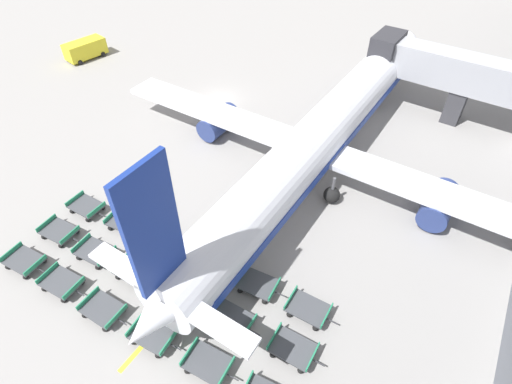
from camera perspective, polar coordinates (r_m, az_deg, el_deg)
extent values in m
plane|color=gray|center=(44.49, -5.27, 13.08)|extent=(500.00, 500.00, 0.00)
cube|color=#A8AAB2|center=(43.20, 27.97, 14.72)|extent=(15.95, 3.30, 3.17)
cube|color=#2D2D33|center=(44.52, 18.01, 18.38)|extent=(2.56, 4.07, 3.80)
cube|color=#38383D|center=(44.60, 26.61, 11.11)|extent=(1.70, 2.45, 3.35)
cylinder|color=silver|center=(33.73, 9.74, 8.65)|extent=(4.51, 39.08, 3.94)
sphere|color=silver|center=(50.37, 19.92, 18.85)|extent=(3.74, 3.74, 3.74)
cone|color=silver|center=(22.34, -13.34, -15.91)|extent=(3.81, 4.78, 3.74)
cube|color=navy|center=(18.21, -14.55, -5.16)|extent=(0.32, 2.96, 7.19)
cube|color=silver|center=(22.03, -12.52, -14.05)|extent=(10.94, 1.35, 0.24)
cube|color=silver|center=(33.05, 8.39, 6.13)|extent=(39.07, 3.55, 0.44)
cylinder|color=navy|center=(32.56, 24.60, -1.64)|extent=(2.22, 4.09, 2.16)
cylinder|color=navy|center=(38.39, -5.35, 9.92)|extent=(2.22, 4.09, 2.16)
cube|color=navy|center=(34.12, 9.60, 7.70)|extent=(4.53, 35.18, 0.71)
cylinder|color=#56565B|center=(44.60, 16.38, 13.83)|extent=(0.24, 0.24, 1.75)
sphere|color=black|center=(45.01, 16.16, 12.87)|extent=(1.31, 1.31, 1.31)
cylinder|color=#56565B|center=(31.18, 10.97, 0.76)|extent=(0.24, 0.24, 1.75)
sphere|color=black|center=(31.76, 10.76, -0.41)|extent=(1.31, 1.31, 1.31)
cylinder|color=#56565B|center=(33.00, 1.94, 4.42)|extent=(0.24, 0.24, 1.75)
sphere|color=black|center=(33.55, 1.90, 3.26)|extent=(1.31, 1.31, 1.31)
cube|color=yellow|center=(57.03, -23.23, 18.30)|extent=(2.99, 5.23, 1.88)
cube|color=#1E232D|center=(56.03, -25.47, 17.58)|extent=(1.83, 0.40, 0.66)
sphere|color=black|center=(57.66, -24.88, 17.04)|extent=(0.60, 0.60, 0.60)
sphere|color=black|center=(55.90, -23.85, 16.59)|extent=(0.60, 0.60, 0.60)
sphere|color=black|center=(58.86, -22.13, 18.35)|extent=(0.60, 0.60, 0.60)
sphere|color=black|center=(57.14, -21.04, 17.92)|extent=(0.60, 0.60, 0.60)
cube|color=#424449|center=(31.25, -30.22, -8.42)|extent=(2.60, 1.94, 0.10)
cube|color=#237F56|center=(30.29, -29.00, -9.13)|extent=(0.21, 1.76, 0.32)
cube|color=#237F56|center=(31.94, -31.64, -7.27)|extent=(0.21, 1.76, 0.32)
cube|color=#333338|center=(30.27, -28.34, -9.83)|extent=(0.70, 0.11, 0.06)
sphere|color=black|center=(30.76, -30.04, -10.44)|extent=(0.36, 0.36, 0.36)
sphere|color=black|center=(31.11, -28.02, -8.63)|extent=(0.36, 0.36, 0.36)
sphere|color=black|center=(31.94, -31.92, -9.04)|extent=(0.36, 0.36, 0.36)
sphere|color=black|center=(32.28, -29.94, -7.33)|extent=(0.36, 0.36, 0.36)
cube|color=#424449|center=(28.91, -26.05, -11.48)|extent=(2.59, 1.92, 0.10)
cube|color=#237F56|center=(28.02, -24.58, -12.34)|extent=(0.19, 1.76, 0.32)
cube|color=#237F56|center=(29.51, -27.68, -10.17)|extent=(0.19, 1.76, 0.32)
cube|color=#333338|center=(28.05, -23.85, -13.10)|extent=(0.70, 0.11, 0.06)
sphere|color=black|center=(28.49, -25.77, -13.71)|extent=(0.36, 0.36, 0.36)
sphere|color=black|center=(28.85, -23.63, -11.71)|extent=(0.36, 0.36, 0.36)
sphere|color=black|center=(29.56, -27.98, -12.09)|extent=(0.36, 0.36, 0.36)
sphere|color=black|center=(29.91, -25.88, -10.19)|extent=(0.36, 0.36, 0.36)
cube|color=#424449|center=(26.73, -21.06, -15.31)|extent=(2.52, 1.81, 0.10)
cube|color=#237F56|center=(25.93, -19.33, -16.41)|extent=(0.12, 1.76, 0.32)
cube|color=#237F56|center=(27.23, -22.90, -13.78)|extent=(0.12, 1.76, 0.32)
cube|color=#333338|center=(26.00, -18.54, -17.22)|extent=(0.70, 0.08, 0.06)
sphere|color=black|center=(26.41, -20.73, -17.79)|extent=(0.36, 0.36, 0.36)
sphere|color=black|center=(26.76, -18.40, -15.59)|extent=(0.36, 0.36, 0.36)
sphere|color=black|center=(27.35, -23.26, -15.84)|extent=(0.36, 0.36, 0.36)
sphere|color=black|center=(27.68, -20.98, -13.76)|extent=(0.36, 0.36, 0.36)
cube|color=#424449|center=(25.01, -14.53, -19.04)|extent=(2.62, 1.96, 0.10)
cube|color=#237F56|center=(24.35, -12.28, -20.13)|extent=(0.23, 1.76, 0.32)
cube|color=#237F56|center=(25.35, -16.82, -17.52)|extent=(0.23, 1.76, 0.32)
cube|color=#333338|center=(24.50, -11.38, -20.91)|extent=(0.70, 0.12, 0.06)
sphere|color=black|center=(24.78, -13.82, -21.68)|extent=(0.36, 0.36, 0.36)
sphere|color=black|center=(25.21, -11.66, -19.09)|extent=(0.36, 0.36, 0.36)
sphere|color=black|center=(25.50, -17.07, -19.74)|extent=(0.36, 0.36, 0.36)
sphere|color=black|center=(25.91, -14.89, -17.30)|extent=(0.36, 0.36, 0.36)
cube|color=#424449|center=(23.73, -6.91, -23.06)|extent=(2.60, 1.94, 0.10)
cube|color=#237F56|center=(23.22, -4.25, -24.21)|extent=(0.21, 1.76, 0.32)
cube|color=#237F56|center=(23.91, -9.54, -21.49)|extent=(0.21, 1.76, 0.32)
cube|color=#333338|center=(23.44, -3.30, -24.96)|extent=(0.70, 0.11, 0.06)
sphere|color=black|center=(24.07, -3.91, -22.96)|extent=(0.36, 0.36, 0.36)
sphere|color=black|center=(24.11, -9.77, -23.82)|extent=(0.36, 0.36, 0.36)
sphere|color=black|center=(24.55, -7.64, -21.09)|extent=(0.36, 0.36, 0.36)
sphere|color=black|center=(23.61, 0.23, -25.38)|extent=(0.36, 0.36, 0.36)
cube|color=#424449|center=(32.07, -26.34, -4.97)|extent=(2.59, 1.93, 0.10)
cube|color=#237F56|center=(31.13, -25.04, -5.55)|extent=(0.20, 1.76, 0.32)
cube|color=#237F56|center=(32.74, -27.80, -3.92)|extent=(0.20, 1.76, 0.32)
cube|color=#333338|center=(31.11, -24.40, -6.23)|extent=(0.70, 0.11, 0.06)
sphere|color=black|center=(31.52, -26.09, -6.88)|extent=(0.36, 0.36, 0.36)
sphere|color=black|center=(31.99, -24.19, -5.16)|extent=(0.36, 0.36, 0.36)
sphere|color=black|center=(32.68, -28.05, -5.66)|extent=(0.36, 0.36, 0.36)
sphere|color=black|center=(33.14, -26.19, -4.01)|extent=(0.36, 0.36, 0.36)
cube|color=#424449|center=(29.71, -22.06, -7.83)|extent=(2.60, 1.94, 0.10)
cube|color=#237F56|center=(28.85, -20.50, -8.52)|extent=(0.21, 1.76, 0.32)
cube|color=#237F56|center=(30.29, -23.74, -6.66)|extent=(0.21, 1.76, 0.32)
cube|color=#333338|center=(28.88, -19.78, -9.24)|extent=(0.70, 0.11, 0.06)
sphere|color=black|center=(29.23, -21.67, -9.94)|extent=(0.36, 0.36, 0.36)
sphere|color=black|center=(29.74, -19.72, -8.00)|extent=(0.36, 0.36, 0.36)
sphere|color=black|center=(30.26, -23.99, -8.54)|extent=(0.36, 0.36, 0.36)
sphere|color=black|center=(30.75, -22.06, -6.70)|extent=(0.36, 0.36, 0.36)
cube|color=#424449|center=(27.74, -16.95, -10.77)|extent=(2.50, 1.78, 0.10)
cube|color=#237F56|center=(26.95, -15.21, -11.68)|extent=(0.10, 1.76, 0.32)
cube|color=#237F56|center=(28.24, -18.77, -9.38)|extent=(0.10, 1.76, 0.32)
cube|color=#333338|center=(27.01, -14.46, -12.48)|extent=(0.70, 0.07, 0.06)
sphere|color=black|center=(27.34, -16.57, -13.10)|extent=(0.36, 0.36, 0.36)
sphere|color=black|center=(27.83, -14.45, -11.03)|extent=(0.36, 0.36, 0.36)
sphere|color=black|center=(28.26, -19.11, -11.38)|extent=(0.36, 0.36, 0.36)
sphere|color=black|center=(28.74, -17.01, -9.43)|extent=(0.36, 0.36, 0.36)
cube|color=#424449|center=(26.03, -10.24, -14.06)|extent=(2.50, 1.80, 0.10)
cube|color=#237F56|center=(25.37, -8.13, -15.07)|extent=(0.11, 1.76, 0.32)
cube|color=#237F56|center=(26.39, -12.37, -12.58)|extent=(0.11, 1.76, 0.32)
cube|color=#333338|center=(25.50, -7.34, -15.87)|extent=(0.70, 0.07, 0.06)
sphere|color=black|center=(25.72, -9.66, -16.57)|extent=(0.36, 0.36, 0.36)
sphere|color=black|center=(26.27, -7.59, -14.24)|extent=(0.36, 0.36, 0.36)
sphere|color=black|center=(26.45, -12.69, -14.72)|extent=(0.36, 0.36, 0.36)
sphere|color=black|center=(26.98, -10.60, -12.52)|extent=(0.36, 0.36, 0.36)
cube|color=#424449|center=(24.79, -3.46, -17.62)|extent=(2.51, 1.81, 0.10)
cube|color=#237F56|center=(24.27, -0.99, -18.67)|extent=(0.12, 1.76, 0.32)
cube|color=#237F56|center=(24.99, -5.86, -16.10)|extent=(0.12, 1.76, 0.32)
cube|color=#333338|center=(24.47, -0.15, -19.46)|extent=(0.70, 0.07, 0.06)
sphere|color=black|center=(24.59, -2.64, -20.27)|extent=(0.36, 0.36, 0.36)
sphere|color=black|center=(25.17, -0.71, -17.67)|extent=(0.36, 0.36, 0.36)
sphere|color=black|center=(25.11, -6.15, -18.36)|extent=(0.36, 0.36, 0.36)
sphere|color=black|center=(25.68, -4.15, -15.90)|extent=(0.36, 0.36, 0.36)
cube|color=#424449|center=(24.02, 5.29, -21.29)|extent=(2.53, 1.84, 0.10)
cube|color=#237F56|center=(23.69, 8.13, -22.28)|extent=(0.14, 1.76, 0.32)
cube|color=#237F56|center=(24.03, 2.60, -19.84)|extent=(0.14, 1.76, 0.32)
cube|color=#333338|center=(23.95, 8.96, -22.99)|extent=(0.70, 0.08, 0.06)
sphere|color=black|center=(23.95, 6.39, -23.98)|extent=(0.36, 0.36, 0.36)
sphere|color=black|center=(24.56, 8.00, -21.12)|extent=(0.36, 0.36, 0.36)
sphere|color=black|center=(24.19, 2.40, -22.18)|extent=(0.36, 0.36, 0.36)
sphere|color=black|center=(24.80, 4.14, -19.44)|extent=(0.36, 0.36, 0.36)
cube|color=#424449|center=(33.14, -23.10, -1.84)|extent=(2.51, 1.80, 0.10)
cube|color=#237F56|center=(32.20, -21.84, -2.37)|extent=(0.11, 1.76, 0.32)
cube|color=#237F56|center=(33.82, -24.50, -0.82)|extent=(0.11, 1.76, 0.32)
cube|color=#333338|center=(32.17, -21.23, -3.05)|extent=(0.70, 0.07, 0.06)
sphere|color=black|center=(32.55, -22.90, -3.66)|extent=(0.36, 0.36, 0.36)
sphere|color=black|center=(33.08, -21.03, -2.08)|extent=(0.36, 0.36, 0.36)
sphere|color=black|center=(33.71, -24.79, -2.49)|extent=(0.36, 0.36, 0.36)
sphere|color=black|center=(34.23, -22.96, -0.98)|extent=(0.36, 0.36, 0.36)
cube|color=#424449|center=(30.90, -18.20, -4.03)|extent=(2.67, 2.04, 0.10)
cube|color=#237F56|center=(30.10, -16.54, -4.51)|extent=(0.29, 1.76, 0.32)
cube|color=#237F56|center=(31.44, -19.95, -3.04)|extent=(0.29, 1.76, 0.32)
cube|color=#333338|center=(30.13, -15.84, -5.18)|extent=(0.70, 0.14, 0.06)
sphere|color=black|center=(30.36, -17.67, -5.96)|extent=(0.36, 0.36, 0.36)
sphere|color=black|center=(31.03, -15.99, -4.12)|extent=(0.36, 0.36, 0.36)
sphere|color=black|center=(31.32, -20.11, -4.85)|extent=(0.36, 0.36, 0.36)
sphere|color=black|center=(31.98, -18.43, -3.09)|extent=(0.36, 0.36, 0.36)
cube|color=#424449|center=(28.82, -12.81, -6.89)|extent=(2.59, 1.92, 0.10)
cube|color=#237F56|center=(28.10, -10.95, -7.55)|extent=(0.20, 1.76, 0.32)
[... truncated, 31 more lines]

